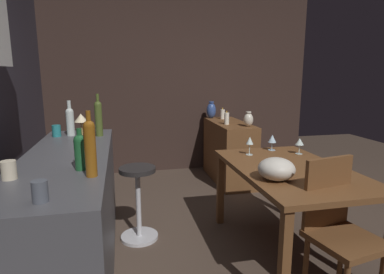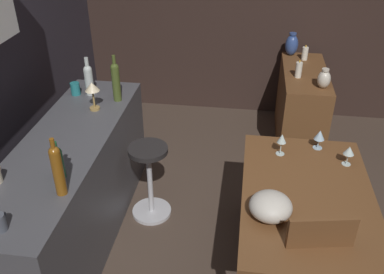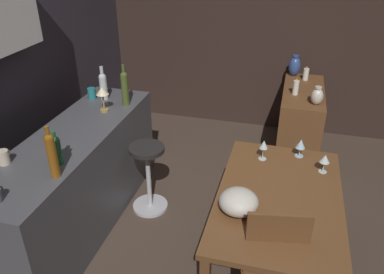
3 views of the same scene
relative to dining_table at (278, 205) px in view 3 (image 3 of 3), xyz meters
name	(u,v)px [view 3 (image 3 of 3)]	position (x,y,z in m)	size (l,w,h in m)	color
ground_plane	(232,258)	(0.06, 0.30, -0.66)	(9.00, 9.00, 0.00)	#47382D
wall_side_right	(249,28)	(2.61, 0.60, 0.64)	(0.10, 4.40, 2.60)	#33231E
dining_table	(278,205)	(0.00, 0.00, 0.00)	(1.39, 0.86, 0.74)	brown
kitchen_counter	(78,180)	(0.16, 1.71, -0.21)	(2.10, 0.60, 0.90)	#4C4C51
sideboard_cabinet	(299,123)	(1.89, -0.14, -0.25)	(1.10, 0.44, 0.82)	brown
bar_stool	(148,176)	(0.50, 1.19, -0.30)	(0.34, 0.34, 0.67)	#262323
wine_glass_left	(301,144)	(0.58, -0.12, 0.20)	(0.08, 0.08, 0.15)	silver
wine_glass_right	(325,159)	(0.38, -0.30, 0.20)	(0.08, 0.08, 0.15)	silver
wine_glass_center	(264,145)	(0.45, 0.17, 0.21)	(0.07, 0.07, 0.17)	silver
fruit_bowl	(239,202)	(-0.25, 0.25, 0.16)	(0.26, 0.26, 0.16)	beige
wine_bottle_clear	(103,85)	(0.92, 1.78, 0.39)	(0.07, 0.07, 0.33)	silver
wine_bottle_amber	(52,154)	(-0.40, 1.48, 0.42)	(0.06, 0.06, 0.38)	#8C5114
wine_bottle_green	(56,149)	(-0.25, 1.56, 0.37)	(0.07, 0.07, 0.26)	#1E592D
wine_bottle_olive	(125,87)	(0.84, 1.51, 0.43)	(0.07, 0.07, 0.39)	#475623
cup_cream	(3,157)	(-0.35, 1.93, 0.30)	(0.12, 0.08, 0.11)	beige
cup_teal	(92,93)	(0.90, 1.90, 0.30)	(0.11, 0.08, 0.11)	teal
counter_lamp	(102,93)	(0.65, 1.65, 0.42)	(0.11, 0.11, 0.24)	#A58447
pillar_candle_tall	(306,74)	(2.22, -0.14, 0.23)	(0.06, 0.06, 0.16)	white
pillar_candle_short	(296,88)	(1.74, -0.04, 0.24)	(0.06, 0.06, 0.18)	white
vase_ceramic_ivory	(317,96)	(1.52, -0.25, 0.25)	(0.12, 0.12, 0.19)	beige
vase_ceramic_blue	(295,66)	(2.35, 0.00, 0.28)	(0.14, 0.14, 0.25)	#334C8C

